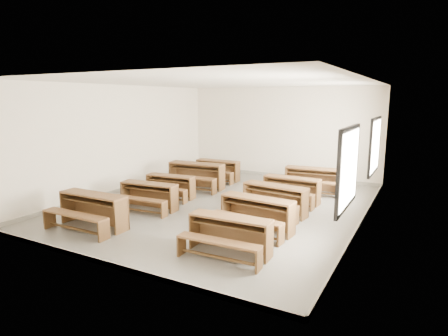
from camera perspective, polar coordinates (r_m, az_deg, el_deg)
The scene contains 11 objects.
room at distance 9.64m, azimuth 0.47°, elevation 6.65°, with size 8.50×8.50×3.20m.
desk_set_0 at distance 8.72m, azimuth -19.50°, elevation -5.77°, with size 1.67×0.87×0.75m.
desk_set_1 at distance 9.74m, azimuth -11.51°, elevation -3.94°, with size 1.59×0.93×0.68m.
desk_set_2 at distance 10.79m, azimuth -8.26°, elevation -2.54°, with size 1.51×0.89×0.65m.
desk_set_3 at distance 11.81m, azimuth -4.33°, elevation -0.86°, with size 1.86×1.07×0.81m.
desk_set_4 at distance 12.95m, azimuth -1.04°, elevation -0.12°, with size 1.57×0.85×0.69m.
desk_set_5 at distance 6.88m, azimuth 0.76°, elevation -9.81°, with size 1.57×0.85×0.69m.
desk_set_6 at distance 8.04m, azimuth 4.92°, elevation -6.67°, with size 1.68×0.97×0.73m.
desk_set_7 at distance 9.22m, azimuth 7.64°, elevation -4.47°, with size 1.70×1.03×0.73m.
desk_set_8 at distance 10.33m, azimuth 10.17°, elevation -3.03°, with size 1.58×0.88×0.69m.
desk_set_9 at distance 11.63m, azimuth 13.33°, elevation -1.49°, with size 1.71×0.99×0.74m.
Camera 1 is at (4.61, -8.49, 2.79)m, focal length 30.00 mm.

